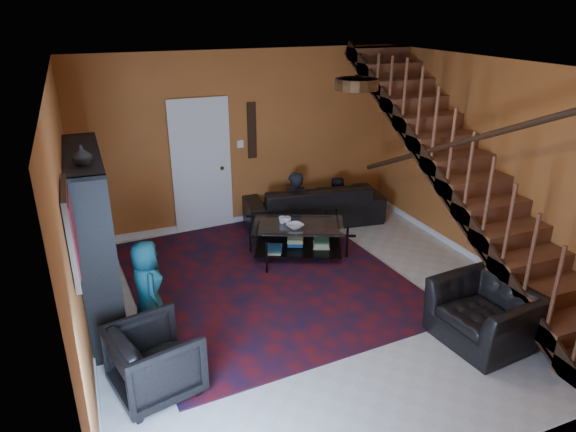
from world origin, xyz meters
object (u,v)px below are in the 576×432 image
object	(u,v)px
sofa	(313,203)
armchair_left	(155,360)
armchair_right	(484,314)
bookshelf	(96,243)
coffee_table	(298,238)

from	to	relation	value
sofa	armchair_left	xyz separation A→B (m)	(-3.10, -3.19, 0.01)
sofa	armchair_right	bearing A→B (deg)	102.23
sofa	bookshelf	bearing A→B (deg)	33.67
sofa	coffee_table	size ratio (longest dim) A/B	1.54
armchair_left	coffee_table	bearing A→B (deg)	-61.55
sofa	coffee_table	bearing A→B (deg)	63.35
sofa	armchair_left	size ratio (longest dim) A/B	3.01
coffee_table	bookshelf	bearing A→B (deg)	-167.23
sofa	armchair_left	world-z (taller)	armchair_left
bookshelf	coffee_table	bearing A→B (deg)	12.77
armchair_left	coffee_table	size ratio (longest dim) A/B	0.51
armchair_left	bookshelf	bearing A→B (deg)	0.06
armchair_right	armchair_left	bearing A→B (deg)	-104.52
armchair_left	sofa	bearing A→B (deg)	-57.43
bookshelf	coffee_table	xyz separation A→B (m)	(2.72, 0.62, -0.68)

